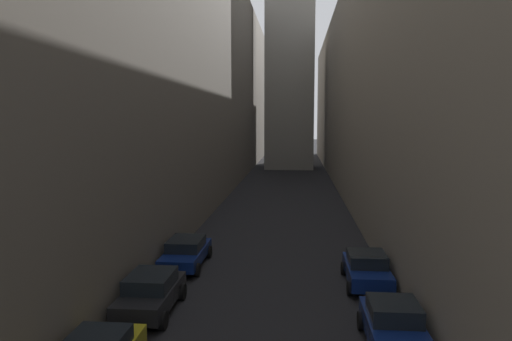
# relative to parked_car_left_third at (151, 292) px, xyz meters

# --- Properties ---
(ground_plane) EXTENTS (264.00, 264.00, 0.00)m
(ground_plane) POSITION_rel_parked_car_left_third_xyz_m (4.40, 30.01, -0.81)
(ground_plane) COLOR black
(building_block_left) EXTENTS (11.23, 108.00, 23.99)m
(building_block_left) POSITION_rel_parked_car_left_third_xyz_m (-6.71, 32.01, 11.18)
(building_block_left) COLOR #60594F
(building_block_left) RESTS_ON ground
(building_block_right) EXTENTS (15.19, 108.00, 20.49)m
(building_block_right) POSITION_rel_parked_car_left_third_xyz_m (17.50, 32.01, 9.43)
(building_block_right) COLOR gray
(building_block_right) RESTS_ON ground
(parked_car_left_third) EXTENTS (2.01, 4.19, 1.56)m
(parked_car_left_third) POSITION_rel_parked_car_left_third_xyz_m (0.00, 0.00, 0.00)
(parked_car_left_third) COLOR black
(parked_car_left_third) RESTS_ON ground
(parked_car_left_far) EXTENTS (2.03, 4.59, 1.43)m
(parked_car_left_far) POSITION_rel_parked_car_left_third_xyz_m (0.00, 5.85, -0.06)
(parked_car_left_far) COLOR navy
(parked_car_left_far) RESTS_ON ground
(parked_car_right_third) EXTENTS (1.95, 3.98, 1.58)m
(parked_car_right_third) POSITION_rel_parked_car_left_third_xyz_m (8.80, -2.18, -0.02)
(parked_car_right_third) COLOR navy
(parked_car_right_third) RESTS_ON ground
(parked_car_right_far) EXTENTS (2.02, 4.05, 1.49)m
(parked_car_right_far) POSITION_rel_parked_car_left_third_xyz_m (8.80, 3.84, -0.05)
(parked_car_right_far) COLOR navy
(parked_car_right_far) RESTS_ON ground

